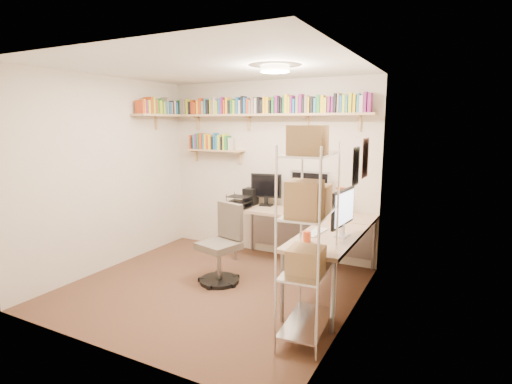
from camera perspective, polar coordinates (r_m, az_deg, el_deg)
ground at (r=4.85m, az=-6.30°, el=-13.45°), size 3.20×3.20×0.00m
room_shell at (r=4.46m, az=-6.62°, el=5.12°), size 3.24×3.04×2.52m
wall_shelves at (r=5.76m, az=-2.77°, el=11.01°), size 3.12×1.09×0.80m
corner_desk at (r=5.13m, az=6.13°, el=-3.52°), size 1.97×1.92×1.28m
office_chair at (r=4.88m, az=-4.84°, el=-8.18°), size 0.52×0.53×0.96m
wire_rack at (r=3.42m, az=7.45°, el=-2.48°), size 0.43×0.79×1.90m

